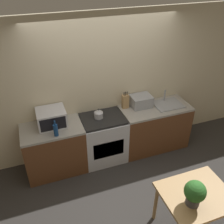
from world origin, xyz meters
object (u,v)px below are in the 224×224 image
kettle (99,114)px  microwave (51,118)px  toaster_oven (141,101)px  dining_table (196,199)px  stove_range (103,138)px  bottle (56,130)px

kettle → microwave: 0.79m
toaster_oven → dining_table: (-0.12, -1.94, -0.38)m
stove_range → kettle: (-0.06, 0.03, 0.53)m
bottle → dining_table: bottle is taller
kettle → bottle: (-0.77, -0.26, 0.03)m
stove_range → bottle: (-0.83, -0.22, 0.56)m
bottle → toaster_oven: size_ratio=0.74×
stove_range → dining_table: (0.67, -1.80, 0.18)m
toaster_oven → dining_table: size_ratio=0.42×
kettle → toaster_oven: toaster_oven is taller
stove_range → microwave: 1.04m
stove_range → toaster_oven: (0.79, 0.14, 0.56)m
bottle → toaster_oven: 1.66m
stove_range → toaster_oven: size_ratio=2.39×
stove_range → toaster_oven: toaster_oven is taller
kettle → microwave: bearing=176.0°
dining_table → bottle: bearing=133.6°
kettle → dining_table: (0.73, -1.84, -0.35)m
toaster_oven → stove_range: bearing=-170.0°
kettle → bottle: 0.81m
microwave → bottle: 0.31m
toaster_oven → dining_table: bearing=-93.5°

